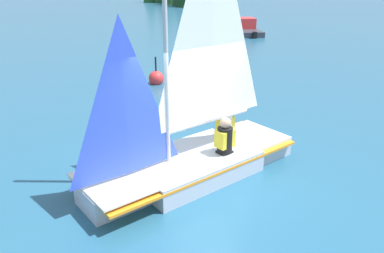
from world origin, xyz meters
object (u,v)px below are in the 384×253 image
Objects in this scene: sailor_helm at (225,143)px; motorboat_distant at (246,28)px; sailboat_main at (193,144)px; sailor_crew at (225,129)px; buoy_marker at (156,78)px.

motorboat_distant is at bearing -137.33° from sailor_helm.
sailor_helm reaches higher than motorboat_distant.
sailboat_main reaches higher than motorboat_distant.
buoy_marker is (6.23, -1.23, -0.43)m from sailor_crew.
sailor_crew reaches higher than buoy_marker.
sailboat_main is at bearing 162.56° from motorboat_distant.
sailboat_main is 20.43m from motorboat_distant.
sailor_helm is 1.00× the size of sailor_crew.
sailor_crew is 6.37m from buoy_marker.
sailor_helm is 0.27× the size of motorboat_distant.
sailboat_main is at bearing 11.61° from sailor_crew.
sailor_crew is 0.27× the size of motorboat_distant.
buoy_marker is (-8.94, 11.02, -0.16)m from motorboat_distant.
motorboat_distant is at bearing -50.96° from buoy_marker.
sailor_crew reaches higher than sailor_helm.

